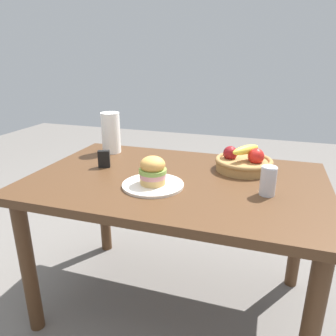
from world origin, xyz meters
name	(u,v)px	position (x,y,z in m)	size (l,w,h in m)	color
ground_plane	(175,303)	(0.00, 0.00, 0.00)	(8.00, 8.00, 0.00)	slate
dining_table	(176,197)	(0.00, 0.00, 0.65)	(1.40, 0.90, 0.75)	#4C301C
plate	(153,185)	(-0.07, -0.13, 0.76)	(0.28, 0.28, 0.01)	silver
sandwich	(153,170)	(-0.07, -0.13, 0.82)	(0.12, 0.12, 0.13)	#DBAD60
soda_can	(268,181)	(0.42, -0.07, 0.81)	(0.07, 0.07, 0.13)	silver
fruit_basket	(244,162)	(0.30, 0.21, 0.79)	(0.29, 0.29, 0.14)	#9E7542
paper_towel_roll	(111,133)	(-0.49, 0.30, 0.87)	(0.11, 0.11, 0.24)	white
napkin_holder	(104,159)	(-0.40, 0.03, 0.80)	(0.06, 0.03, 0.09)	black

